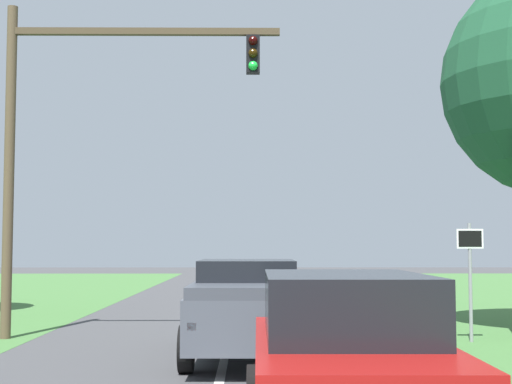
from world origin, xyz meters
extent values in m
cube|color=#9E1411|center=(1.48, 5.71, 0.79)|extent=(1.92, 4.47, 0.85)
cube|color=black|center=(1.48, 5.94, 1.54)|extent=(1.68, 2.77, 0.65)
cube|color=#4C515B|center=(0.44, 12.51, 0.85)|extent=(2.09, 5.59, 0.89)
cube|color=black|center=(0.43, 12.23, 1.58)|extent=(1.80, 2.13, 0.58)
cube|color=#41454E|center=(0.42, 10.78, 1.39)|extent=(1.95, 2.14, 0.20)
cube|color=red|center=(-0.43, 9.77, 0.89)|extent=(0.14, 0.06, 0.12)
cube|color=red|center=(1.23, 9.75, 0.89)|extent=(0.14, 0.06, 0.12)
cylinder|color=black|center=(-0.55, 14.25, 0.40)|extent=(0.25, 0.80, 0.80)
cylinder|color=black|center=(1.47, 14.22, 0.40)|extent=(0.25, 0.80, 0.80)
cylinder|color=black|center=(-0.60, 10.80, 0.40)|extent=(0.25, 0.80, 0.80)
cylinder|color=black|center=(1.43, 10.77, 0.40)|extent=(0.25, 0.80, 0.80)
cylinder|color=brown|center=(-5.15, 15.45, 3.91)|extent=(0.24, 0.24, 7.81)
cube|color=#4C3D2B|center=(-1.98, 15.45, 7.21)|extent=(6.35, 0.16, 0.16)
cube|color=black|center=(0.56, 15.45, 6.66)|extent=(0.32, 0.28, 0.90)
sphere|color=black|center=(0.56, 15.30, 6.96)|extent=(0.22, 0.22, 0.22)
sphere|color=black|center=(0.56, 15.30, 6.66)|extent=(0.22, 0.22, 0.22)
sphere|color=#1ED83F|center=(0.56, 15.30, 6.36)|extent=(0.22, 0.22, 0.22)
cylinder|color=gray|center=(5.43, 14.77, 1.32)|extent=(0.08, 0.08, 2.65)
cube|color=white|center=(5.43, 14.74, 2.30)|extent=(0.60, 0.03, 0.44)
cube|color=black|center=(5.43, 14.72, 2.30)|extent=(0.52, 0.01, 0.36)
camera|label=1|loc=(0.47, -2.09, 2.17)|focal=52.76mm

